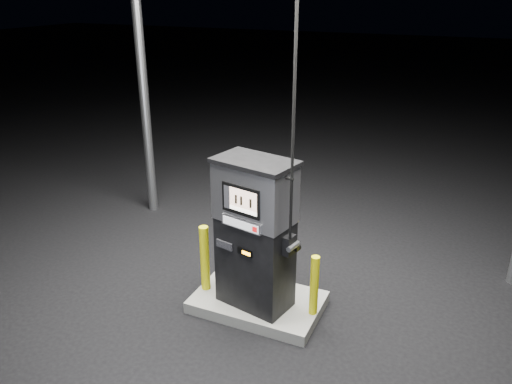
% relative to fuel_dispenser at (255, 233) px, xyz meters
% --- Properties ---
extents(ground, '(80.00, 80.00, 0.00)m').
position_rel_fuel_dispenser_xyz_m(ground, '(-0.01, 0.10, -1.12)').
color(ground, black).
rests_on(ground, ground).
extents(pump_island, '(1.60, 1.00, 0.15)m').
position_rel_fuel_dispenser_xyz_m(pump_island, '(-0.01, 0.10, -1.04)').
color(pump_island, slate).
rests_on(pump_island, ground).
extents(fuel_dispenser, '(1.08, 0.74, 3.90)m').
position_rel_fuel_dispenser_xyz_m(fuel_dispenser, '(0.00, 0.00, 0.00)').
color(fuel_dispenser, black).
rests_on(fuel_dispenser, pump_island).
extents(bollard_left, '(0.12, 0.12, 0.89)m').
position_rel_fuel_dispenser_xyz_m(bollard_left, '(-0.72, 0.02, -0.52)').
color(bollard_left, yellow).
rests_on(bollard_left, pump_island).
extents(bollard_right, '(0.11, 0.11, 0.78)m').
position_rel_fuel_dispenser_xyz_m(bollard_right, '(0.73, 0.08, -0.58)').
color(bollard_right, yellow).
rests_on(bollard_right, pump_island).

